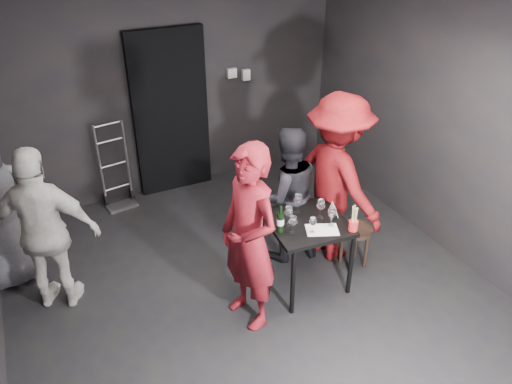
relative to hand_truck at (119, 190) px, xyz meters
name	(u,v)px	position (x,y,z in m)	size (l,w,h in m)	color
floor	(256,297)	(0.80, -2.32, -0.21)	(4.50, 5.00, 0.02)	black
ceiling	(256,9)	(0.80, -2.32, 2.49)	(4.50, 5.00, 0.02)	silver
wall_back	(167,89)	(0.80, 0.18, 1.14)	(4.50, 0.04, 2.70)	black
wall_right	(455,130)	(3.05, -2.32, 1.14)	(0.04, 5.00, 2.70)	black
doorway	(171,114)	(0.80, 0.12, 0.84)	(0.95, 0.10, 2.10)	black
wallbox_upper	(232,73)	(1.65, 0.13, 1.24)	(0.12, 0.06, 0.12)	#B7B7B2
wallbox_lower	(246,75)	(1.85, 0.13, 1.19)	(0.10, 0.06, 0.14)	#B7B7B2
hand_truck	(119,190)	(0.00, 0.00, 0.00)	(0.37, 0.32, 1.10)	#B2B2B7
tasting_table	(307,230)	(1.33, -2.34, 0.45)	(0.72, 0.72, 0.75)	black
stool	(355,236)	(1.94, -2.31, 0.16)	(0.33, 0.33, 0.47)	black
server_red	(249,225)	(0.64, -2.52, 0.82)	(0.75, 0.49, 2.05)	maroon
woman_black	(286,196)	(1.39, -1.83, 0.53)	(0.72, 0.39, 1.48)	black
man_maroon	(338,163)	(1.87, -2.01, 0.89)	(1.42, 0.66, 2.19)	maroon
bystander_cream	(44,225)	(-0.91, -1.55, 0.69)	(1.05, 0.50, 1.79)	silver
tasting_mat	(322,230)	(1.37, -2.52, 0.55)	(0.29, 0.20, 0.00)	white
wine_glass_a	(293,224)	(1.11, -2.45, 0.64)	(0.08, 0.08, 0.20)	white
wine_glass_b	(289,215)	(1.14, -2.31, 0.65)	(0.08, 0.08, 0.21)	white
wine_glass_c	(298,203)	(1.32, -2.17, 0.65)	(0.08, 0.08, 0.22)	white
wine_glass_d	(313,224)	(1.28, -2.51, 0.63)	(0.07, 0.07, 0.18)	white
wine_glass_e	(332,216)	(1.49, -2.50, 0.65)	(0.08, 0.08, 0.21)	white
wine_glass_f	(321,208)	(1.47, -2.34, 0.65)	(0.08, 0.08, 0.22)	white
wine_bottle	(280,222)	(1.02, -2.37, 0.65)	(0.07, 0.07, 0.28)	black
breadstick_cup	(354,219)	(1.63, -2.65, 0.67)	(0.09, 0.09, 0.27)	red
reserved_card	(332,210)	(1.59, -2.35, 0.60)	(0.09, 0.14, 0.11)	white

